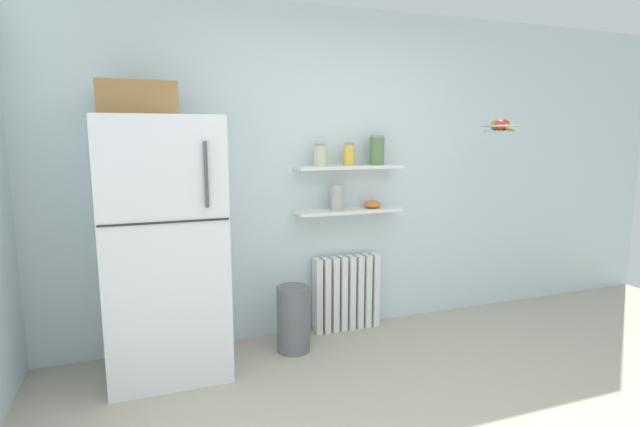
# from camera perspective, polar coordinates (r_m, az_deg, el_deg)

# --- Properties ---
(ground_plane) EXTENTS (7.04, 7.04, 0.00)m
(ground_plane) POSITION_cam_1_polar(r_m,az_deg,el_deg) (3.03, 11.48, -23.17)
(ground_plane) COLOR #B2A893
(back_wall) EXTENTS (7.04, 0.10, 2.60)m
(back_wall) POSITION_cam_1_polar(r_m,az_deg,el_deg) (3.97, 0.33, 4.69)
(back_wall) COLOR silver
(back_wall) RESTS_ON ground_plane
(refrigerator) EXTENTS (0.77, 0.70, 1.93)m
(refrigerator) POSITION_cam_1_polar(r_m,az_deg,el_deg) (3.40, -17.86, -3.13)
(refrigerator) COLOR silver
(refrigerator) RESTS_ON ground_plane
(radiator) EXTENTS (0.56, 0.12, 0.62)m
(radiator) POSITION_cam_1_polar(r_m,az_deg,el_deg) (4.11, 3.11, -9.26)
(radiator) COLOR white
(radiator) RESTS_ON ground_plane
(wall_shelf_lower) EXTENTS (0.87, 0.22, 0.02)m
(wall_shelf_lower) POSITION_cam_1_polar(r_m,az_deg,el_deg) (3.92, 3.37, 0.31)
(wall_shelf_lower) COLOR white
(wall_shelf_upper) EXTENTS (0.87, 0.22, 0.02)m
(wall_shelf_upper) POSITION_cam_1_polar(r_m,az_deg,el_deg) (3.88, 3.42, 5.47)
(wall_shelf_upper) COLOR white
(storage_jar_0) EXTENTS (0.10, 0.10, 0.17)m
(storage_jar_0) POSITION_cam_1_polar(r_m,az_deg,el_deg) (3.78, 0.02, 6.88)
(storage_jar_0) COLOR beige
(storage_jar_0) RESTS_ON wall_shelf_upper
(storage_jar_1) EXTENTS (0.09, 0.09, 0.18)m
(storage_jar_1) POSITION_cam_1_polar(r_m,az_deg,el_deg) (3.87, 3.44, 6.96)
(storage_jar_1) COLOR yellow
(storage_jar_1) RESTS_ON wall_shelf_upper
(storage_jar_2) EXTENTS (0.12, 0.12, 0.24)m
(storage_jar_2) POSITION_cam_1_polar(r_m,az_deg,el_deg) (3.98, 6.70, 7.39)
(storage_jar_2) COLOR #5B7F4C
(storage_jar_2) RESTS_ON wall_shelf_upper
(vase) EXTENTS (0.10, 0.10, 0.20)m
(vase) POSITION_cam_1_polar(r_m,az_deg,el_deg) (3.86, 1.96, 1.91)
(vase) COLOR #B2ADA8
(vase) RESTS_ON wall_shelf_lower
(shelf_bowl) EXTENTS (0.14, 0.14, 0.06)m
(shelf_bowl) POSITION_cam_1_polar(r_m,az_deg,el_deg) (4.00, 6.18, 1.10)
(shelf_bowl) COLOR orange
(shelf_bowl) RESTS_ON wall_shelf_lower
(trash_bin) EXTENTS (0.25, 0.25, 0.50)m
(trash_bin) POSITION_cam_1_polar(r_m,az_deg,el_deg) (3.73, -3.15, -12.24)
(trash_bin) COLOR slate
(trash_bin) RESTS_ON ground_plane
(hanging_fruit_basket) EXTENTS (0.29, 0.29, 0.10)m
(hanging_fruit_basket) POSITION_cam_1_polar(r_m,az_deg,el_deg) (4.12, 20.39, 9.55)
(hanging_fruit_basket) COLOR #B2B2B7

